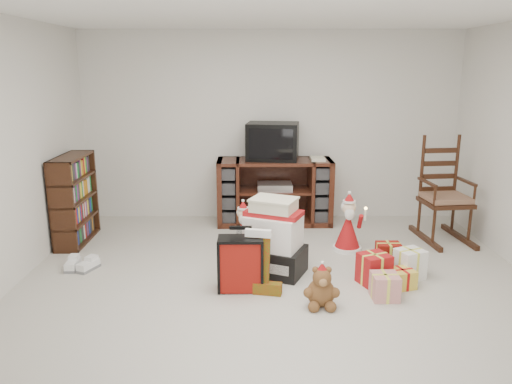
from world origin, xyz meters
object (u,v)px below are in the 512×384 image
Objects in this scene: teddy_bear at (321,289)px; crt_television at (273,141)px; sneaker_pair at (81,265)px; santa_figurine at (348,228)px; gift_cluster at (390,269)px; bookshelf at (75,201)px; mrs_claus_figurine at (243,232)px; gift_pile at (273,241)px; rocking_chair at (443,203)px; tv_stand at (274,192)px; red_suitcase at (241,264)px.

teddy_bear is 0.51× the size of crt_television.
santa_figurine is at bearing 18.80° from sneaker_pair.
santa_figurine is 0.71× the size of gift_cluster.
teddy_bear is 1.10× the size of sneaker_pair.
teddy_bear is at bearing -32.02° from bookshelf.
crt_television reaches higher than mrs_claus_figurine.
gift_pile is 2.30× the size of sneaker_pair.
rocking_chair is (4.38, 0.10, -0.06)m from bookshelf.
rocking_chair reaches higher than gift_pile.
bookshelf is at bearing -154.84° from crt_television.
tv_stand is 4.14× the size of teddy_bear.
mrs_claus_figurine is (-1.18, -0.02, -0.03)m from santa_figurine.
rocking_chair reaches higher than sneaker_pair.
bookshelf reaches higher than tv_stand.
santa_figurine is at bearing 59.81° from gift_pile.
gift_cluster is at bearing 13.76° from gift_pile.
teddy_bear is (0.71, -0.33, -0.10)m from red_suitcase.
gift_pile is at bearing -159.39° from rocking_chair.
gift_pile is 1.17m from gift_cluster.
crt_television is (-0.82, 1.04, 0.83)m from santa_figurine.
gift_cluster is at bearing -133.60° from rocking_chair.
gift_pile is 0.52m from red_suitcase.
tv_stand is 1.67m from gift_pile.
gift_cluster is 2.37m from crt_television.
tv_stand reaches higher than gift_pile.
red_suitcase is at bearing -8.70° from sneaker_pair.
tv_stand is at bearing -12.42° from crt_television.
bookshelf is at bearing -178.99° from gift_pile.
sneaker_pair is (-2.37, 0.82, -0.11)m from teddy_bear.
tv_stand is 2.49m from bookshelf.
santa_figurine reaches higher than red_suitcase.
red_suitcase is (-2.40, -1.45, -0.18)m from rocking_chair.
gift_pile is at bearing 117.85° from teddy_bear.
crt_television is at bearing 71.01° from mrs_claus_figurine.
teddy_bear is (2.69, -1.68, -0.34)m from bookshelf.
tv_stand is 2.13× the size of crt_television.
bookshelf is at bearing -164.08° from tv_stand.
santa_figurine is (-1.21, -0.41, -0.18)m from rocking_chair.
gift_pile is 1.08× the size of crt_television.
mrs_claus_figurine is 1.76m from sneaker_pair.
teddy_bear is (0.39, -0.74, -0.17)m from gift_pile.
red_suitcase is 1.02× the size of mrs_claus_figurine.
bookshelf reaches higher than red_suitcase.
sneaker_pair is at bearing -172.81° from rocking_chair.
bookshelf is at bearing 147.98° from teddy_bear.
crt_television is (0.36, 1.06, 0.87)m from mrs_claus_figurine.
gift_pile reaches higher than gift_cluster.
crt_television is at bearing 156.56° from rocking_chair.
santa_figurine is 1.56m from crt_television.
mrs_claus_figurine is (-2.39, -0.42, -0.21)m from rocking_chair.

